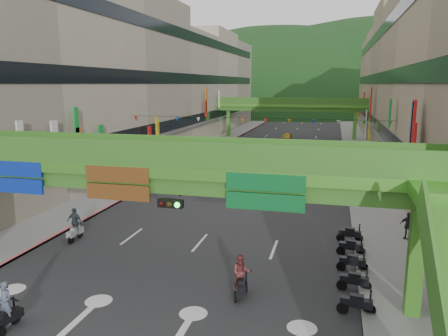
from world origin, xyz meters
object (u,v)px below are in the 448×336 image
car_silver (206,159)px  car_yellow (287,136)px  scooter_rider_near (6,309)px  scooter_rider_mid (241,276)px  pedestrian_red (360,193)px  overpass_near (174,184)px

car_silver → car_yellow: bearing=65.3°
scooter_rider_near → scooter_rider_mid: scooter_rider_near is taller
scooter_rider_near → pedestrian_red: size_ratio=1.14×
car_yellow → pedestrian_red: bearing=-76.3°
car_yellow → scooter_rider_mid: bearing=-86.6°
scooter_rider_mid → scooter_rider_near: bearing=-148.9°
scooter_rider_near → car_silver: bearing=94.1°
scooter_rider_near → car_yellow: scooter_rider_near is taller
scooter_rider_near → scooter_rider_mid: bearing=31.1°
car_silver → car_yellow: size_ratio=1.18×
overpass_near → car_yellow: 57.33m
overpass_near → scooter_rider_mid: (2.89, 0.57, -4.18)m
car_silver → pedestrian_red: size_ratio=2.49×
car_yellow → car_silver: bearing=-105.8°
scooter_rider_near → car_yellow: (4.27, 61.51, -0.31)m
overpass_near → scooter_rider_mid: overpass_near is taller
scooter_rider_near → pedestrian_red: scooter_rider_near is taller
scooter_rider_near → car_yellow: size_ratio=0.54×
car_silver → pedestrian_red: 21.66m
overpass_near → scooter_rider_near: (-5.32, -4.38, -4.26)m
car_silver → overpass_near: bearing=-85.5°
overpass_near → car_silver: size_ratio=6.33×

